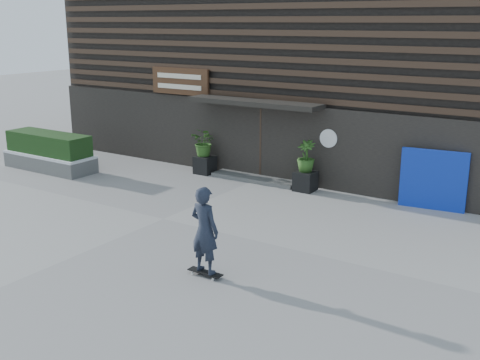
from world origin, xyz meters
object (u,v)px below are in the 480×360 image
Objects in this scene: skateboarder at (205,230)px; raised_bed at (50,162)px; planter_pot_right at (305,181)px; blue_tarp at (433,180)px; planter_pot_left at (205,165)px.

raised_bed is at bearing 157.08° from skateboarder.
blue_tarp is (3.73, 0.30, 0.53)m from planter_pot_right.
planter_pot_right is 6.77m from skateboarder.
planter_pot_left is 5.46m from raised_bed.
planter_pot_left is at bearing 27.35° from raised_bed.
raised_bed is at bearing -163.83° from planter_pot_right.
raised_bed is (-8.65, -2.51, -0.05)m from planter_pot_right.
planter_pot_right is at bearing 0.00° from planter_pot_left.
planter_pot_left is 7.55m from blue_tarp.
blue_tarp is (12.37, 2.81, 0.58)m from raised_bed.
planter_pot_right is (3.80, 0.00, 0.00)m from planter_pot_left.
planter_pot_left is at bearing 180.00° from planter_pot_right.
planter_pot_left is 0.17× the size of raised_bed.
blue_tarp reaches higher than raised_bed.
planter_pot_right reaches higher than raised_bed.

